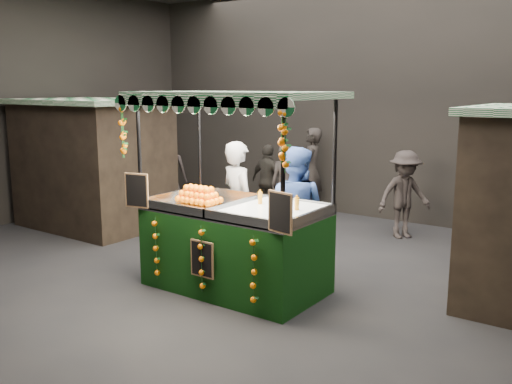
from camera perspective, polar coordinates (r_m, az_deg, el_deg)
The scene contains 12 objects.
ground at distance 8.52m, azimuth -2.21°, elevation -8.85°, with size 12.00×12.00×0.00m, color black.
market_hall at distance 8.04m, azimuth -2.38°, elevation 14.49°, with size 12.10×10.10×5.05m.
neighbour_stall_left at distance 11.96m, azimuth -16.15°, elevation 2.88°, with size 3.00×2.20×2.60m.
juice_stall at distance 7.87m, azimuth -2.24°, elevation -3.93°, with size 2.87×1.69×2.78m.
vendor_grey at distance 8.92m, azimuth -1.80°, elevation -1.24°, with size 0.86×0.71×2.01m.
vendor_blue at distance 8.46m, azimuth 3.95°, elevation -2.04°, with size 1.09×0.92×1.98m.
shopper_0 at distance 11.75m, azimuth 2.96°, elevation 0.75°, with size 0.71×0.63×1.64m.
shopper_1 at distance 9.07m, azimuth 24.27°, elevation -3.42°, with size 0.97×0.93×1.57m.
shopper_2 at distance 12.41m, azimuth 1.24°, elevation 1.17°, with size 0.98×0.52×1.59m.
shopper_3 at distance 10.95m, azimuth 14.83°, elevation -0.26°, with size 1.16×1.23×1.67m.
shopper_4 at distance 13.60m, azimuth -8.84°, elevation 2.18°, with size 1.01×0.91×1.73m.
shopper_6 at distance 12.68m, azimuth 5.61°, elevation 2.13°, with size 0.66×0.82×1.94m.
Camera 1 is at (4.92, -6.34, 2.85)m, focal length 39.41 mm.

